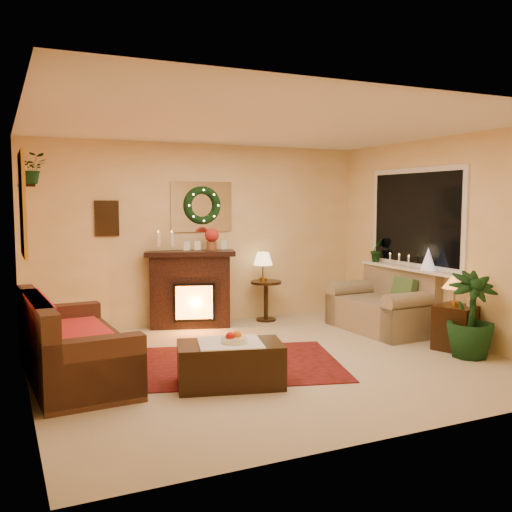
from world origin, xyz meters
name	(u,v)px	position (x,y,z in m)	size (l,w,h in m)	color
floor	(269,361)	(0.00, 0.00, 0.00)	(5.00, 5.00, 0.00)	beige
ceiling	(270,125)	(0.00, 0.00, 2.60)	(5.00, 5.00, 0.00)	white
wall_back	(202,234)	(0.00, 2.25, 1.30)	(5.00, 5.00, 0.00)	#EFD88C
wall_front	(403,266)	(0.00, -2.25, 1.30)	(5.00, 5.00, 0.00)	#EFD88C
wall_left	(23,254)	(-2.50, 0.00, 1.30)	(4.50, 4.50, 0.00)	#EFD88C
wall_right	(445,239)	(2.50, 0.00, 1.30)	(4.50, 4.50, 0.00)	#EFD88C
area_rug	(238,364)	(-0.36, 0.03, 0.01)	(2.21, 1.65, 0.01)	#530B0C
sofa	(75,337)	(-2.04, 0.25, 0.43)	(0.87, 1.98, 0.85)	brown
red_throw	(69,332)	(-2.09, 0.39, 0.46)	(0.78, 1.27, 0.02)	red
fireplace	(190,289)	(-0.25, 2.04, 0.55)	(1.11, 0.35, 1.02)	black
poinsettia	(212,235)	(0.07, 2.00, 1.30)	(0.20, 0.20, 0.20)	red
mantel_candle_a	(158,239)	(-0.70, 2.04, 1.26)	(0.06, 0.06, 0.19)	white
mantel_candle_b	(172,239)	(-0.51, 2.02, 1.26)	(0.06, 0.06, 0.19)	silver
mantel_mirror	(202,207)	(0.00, 2.23, 1.70)	(0.92, 0.02, 0.72)	white
wreath	(203,205)	(0.00, 2.19, 1.72)	(0.55, 0.55, 0.11)	#194719
wall_art	(107,218)	(-1.35, 2.23, 1.55)	(0.32, 0.03, 0.48)	#381E11
gold_mirror	(22,204)	(-2.48, 0.30, 1.75)	(0.03, 0.84, 1.00)	gold
hanging_plant	(32,184)	(-2.34, 1.05, 1.97)	(0.33, 0.28, 0.36)	#194719
loveseat	(381,301)	(2.06, 0.71, 0.42)	(0.85, 1.46, 0.85)	#896D55
window_frame	(416,218)	(2.48, 0.55, 1.55)	(0.03, 1.86, 1.36)	white
window_glass	(415,218)	(2.47, 0.55, 1.55)	(0.02, 1.70, 1.22)	black
window_sill	(408,268)	(2.38, 0.55, 0.87)	(0.22, 1.86, 0.04)	white
mini_tree	(428,259)	(2.35, 0.13, 1.04)	(0.19, 0.19, 0.29)	silver
sill_plant	(377,249)	(2.38, 1.26, 1.08)	(0.25, 0.20, 0.46)	#174F1E
side_table_round	(266,299)	(0.91, 1.97, 0.32)	(0.46, 0.46, 0.60)	#481E12
lamp_cream	(263,262)	(0.87, 2.00, 0.88)	(0.28, 0.28, 0.44)	#F8CF85
end_table_square	(456,327)	(2.26, -0.49, 0.27)	(0.43, 0.43, 0.53)	black
lamp_tiffany	(455,288)	(2.24, -0.47, 0.74)	(0.30, 0.30, 0.44)	orange
coffee_table	(230,365)	(-0.71, -0.61, 0.21)	(1.00, 0.55, 0.42)	#502212
fruit_bowl	(234,340)	(-0.68, -0.64, 0.45)	(0.25, 0.25, 0.06)	#E6EDC3
floor_palm	(470,318)	(2.16, -0.81, 0.45)	(1.65, 1.65, 2.94)	#155414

